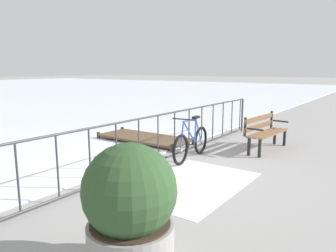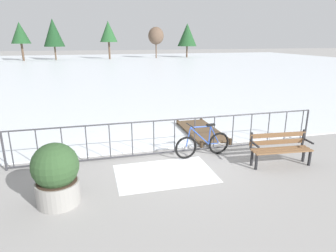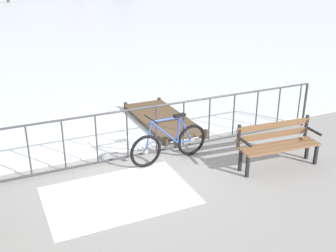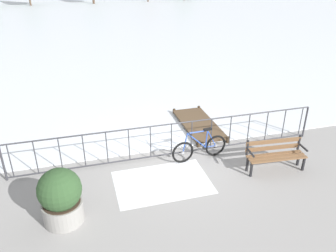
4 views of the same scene
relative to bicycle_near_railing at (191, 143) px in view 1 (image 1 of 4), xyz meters
name	(u,v)px [view 1 (image 1 of 4)]	position (x,y,z in m)	size (l,w,h in m)	color
ground_plane	(158,164)	(-0.74, 0.37, -0.37)	(160.00, 160.00, 0.00)	gray
snow_patch	(192,183)	(-1.34, -0.83, -0.36)	(2.45, 1.66, 0.01)	white
railing_fence	(158,138)	(-0.74, 0.37, 0.19)	(9.06, 0.06, 1.07)	#38383D
bicycle_near_railing	(191,143)	(0.00, 0.00, 0.00)	(1.71, 0.52, 0.97)	black
park_bench	(265,130)	(1.78, -1.04, 0.14)	(1.64, 0.62, 0.89)	brown
planter_with_shrub	(130,208)	(-3.79, -1.60, 0.28)	(0.93, 0.93, 1.30)	gray
wooden_dock	(144,138)	(0.72, 1.97, -0.25)	(1.10, 2.70, 0.20)	brown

